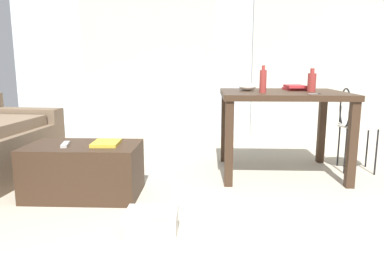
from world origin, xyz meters
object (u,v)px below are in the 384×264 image
Objects in this scene: bottle_far at (312,82)px; tv_remote_primary at (65,144)px; wire_chair at (352,119)px; coffee_table at (84,170)px; magazine at (106,143)px; bottle_near at (263,81)px; book_stack at (295,87)px; shoebox at (152,222)px; craft_table at (282,103)px; bowl at (248,87)px; scissors at (316,94)px.

bottle_far is 2.19m from tv_remote_primary.
coffee_table is at bearing -160.97° from wire_chair.
tv_remote_primary is 0.30m from magazine.
coffee_table is 3.63× the size of bottle_near.
book_stack reaches higher than tv_remote_primary.
tv_remote_primary is at bearing 141.03° from shoebox.
bottle_far is 0.26m from book_stack.
coffee_table is 0.25m from tv_remote_primary.
wire_chair is at bearing 18.72° from magazine.
wire_chair is 3.82× the size of bottle_far.
craft_table is 1.64m from magazine.
bottle_near is 0.27m from bowl.
bowl reaches higher than coffee_table.
craft_table is 0.35m from bowl.
bowl is at bearing 29.59° from coffee_table.
bottle_far reaches higher than bowl.
craft_table is at bearing -13.02° from bowl.
scissors is 1.78m from shoebox.
book_stack is (-0.54, 0.08, 0.30)m from wire_chair.
wire_chair is 3.41× the size of magazine.
craft_table is at bearing 129.11° from scissors.
magazine is at bearing -155.02° from craft_table.
magazine is (-1.63, -0.89, -0.38)m from book_stack.
bottle_far is 1.90m from magazine.
bowl is 1.74m from shoebox.
wire_chair is 2.32m from magazine.
tv_remote_primary is at bearing -160.63° from bottle_far.
bottle_near is 1.46× the size of tv_remote_primary.
craft_table is 7.12× the size of bowl.
craft_table is at bearing -169.96° from wire_chair.
book_stack is (0.16, 0.20, 0.13)m from craft_table.
craft_table is at bearing 174.63° from bottle_far.
craft_table is (1.65, 0.69, 0.46)m from coffee_table.
bottle_far reaches higher than craft_table.
wire_chair is at bearing 18.38° from bottle_far.
coffee_table is at bearing -157.41° from craft_table.
book_stack is (0.47, 0.13, -0.01)m from bowl.
bottle_near is 1.51× the size of bowl.
wire_chair is at bearing 10.04° from craft_table.
coffee_table is 0.29m from magazine.
tv_remote_primary is at bearing -172.07° from magazine.
magazine is (-1.70, -0.41, -0.36)m from scissors.
bowl is 1.44m from magazine.
shoebox is at bearing -50.66° from tv_remote_primary.
book_stack is 1.89m from magazine.
book_stack is 2.08m from shoebox.
craft_table is 1.93m from tv_remote_primary.
coffee_table is 2.01m from scissors.
tv_remote_primary is at bearing -150.96° from bowl.
coffee_table is 7.41× the size of scissors.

